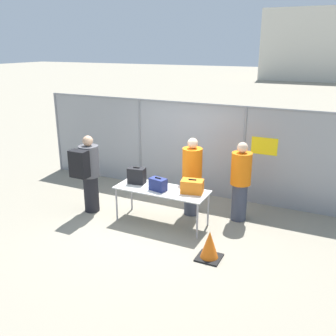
{
  "coord_description": "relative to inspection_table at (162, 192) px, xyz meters",
  "views": [
    {
      "loc": [
        3.5,
        -6.62,
        3.68
      ],
      "look_at": [
        0.06,
        0.52,
        1.05
      ],
      "focal_mm": 40.0,
      "sensor_mm": 36.0,
      "label": 1
    }
  ],
  "objects": [
    {
      "name": "suitcase_orange",
      "position": [
        0.65,
        0.09,
        0.19
      ],
      "size": [
        0.49,
        0.37,
        0.3
      ],
      "color": "orange",
      "rests_on": "inspection_table"
    },
    {
      "name": "security_worker_near",
      "position": [
        0.4,
        0.71,
        0.19
      ],
      "size": [
        0.44,
        0.44,
        1.77
      ],
      "rotation": [
        0.0,
        0.0,
        3.07
      ],
      "color": "#383D4C",
      "rests_on": "ground_plane"
    },
    {
      "name": "fence_section",
      "position": [
        -0.19,
        1.93,
        0.5
      ],
      "size": [
        8.55,
        0.07,
        2.34
      ],
      "color": "gray",
      "rests_on": "ground_plane"
    },
    {
      "name": "suitcase_navy",
      "position": [
        -0.04,
        -0.09,
        0.19
      ],
      "size": [
        0.38,
        0.28,
        0.28
      ],
      "color": "navy",
      "rests_on": "inspection_table"
    },
    {
      "name": "utility_trailer",
      "position": [
        0.35,
        3.18,
        -0.32
      ],
      "size": [
        4.14,
        2.26,
        0.7
      ],
      "color": "#B2B2B7",
      "rests_on": "ground_plane"
    },
    {
      "name": "suitcase_black",
      "position": [
        -0.65,
        0.08,
        0.23
      ],
      "size": [
        0.39,
        0.27,
        0.37
      ],
      "color": "black",
      "rests_on": "inspection_table"
    },
    {
      "name": "ground_plane",
      "position": [
        -0.2,
        0.08,
        -0.73
      ],
      "size": [
        120.0,
        120.0,
        0.0
      ],
      "primitive_type": "plane",
      "color": "gray"
    },
    {
      "name": "inspection_table",
      "position": [
        0.0,
        0.0,
        0.0
      ],
      "size": [
        2.0,
        0.75,
        0.78
      ],
      "color": "silver",
      "rests_on": "ground_plane"
    },
    {
      "name": "security_worker_far",
      "position": [
        1.44,
        0.88,
        0.18
      ],
      "size": [
        0.43,
        0.43,
        1.75
      ],
      "rotation": [
        0.0,
        0.0,
        2.75
      ],
      "color": "#383D4C",
      "rests_on": "ground_plane"
    },
    {
      "name": "traffic_cone",
      "position": [
        1.41,
        -0.9,
        -0.48
      ],
      "size": [
        0.43,
        0.43,
        0.54
      ],
      "color": "black",
      "rests_on": "ground_plane"
    },
    {
      "name": "traveler_hooded",
      "position": [
        -1.74,
        -0.2,
        0.25
      ],
      "size": [
        0.44,
        0.68,
        1.78
      ],
      "rotation": [
        0.0,
        0.0,
        -0.21
      ],
      "color": "black",
      "rests_on": "ground_plane"
    }
  ]
}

